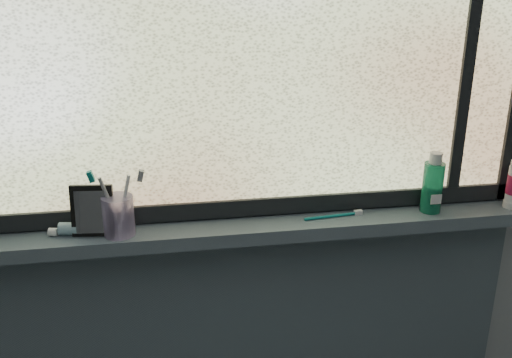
{
  "coord_description": "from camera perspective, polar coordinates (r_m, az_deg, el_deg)",
  "views": [
    {
      "loc": [
        -0.26,
        -0.23,
        1.7
      ],
      "look_at": [
        -0.05,
        1.05,
        1.22
      ],
      "focal_mm": 40.0,
      "sensor_mm": 36.0,
      "label": 1
    }
  ],
  "objects": [
    {
      "name": "windowsill",
      "position": [
        1.64,
        0.54,
        -4.94
      ],
      "size": [
        1.62,
        0.14,
        0.04
      ],
      "primitive_type": "cube",
      "color": "#4D5C67",
      "rests_on": "wall_back"
    },
    {
      "name": "mouthwash_bottle",
      "position": [
        1.75,
        17.27,
        -0.33
      ],
      "size": [
        0.08,
        0.08,
        0.15
      ],
      "primitive_type": "cylinder",
      "rotation": [
        0.0,
        0.0,
        -0.34
      ],
      "color": "#1C9466",
      "rests_on": "windowsill"
    },
    {
      "name": "toothpaste_tube",
      "position": [
        1.63,
        -17.27,
        -4.71
      ],
      "size": [
        0.2,
        0.08,
        0.04
      ],
      "primitive_type": null,
      "rotation": [
        0.0,
        0.0,
        -0.22
      ],
      "color": "silver",
      "rests_on": "windowsill"
    },
    {
      "name": "frame_mullion",
      "position": [
        1.74,
        20.69,
        13.45
      ],
      "size": [
        0.03,
        0.03,
        1.0
      ],
      "primitive_type": "cube",
      "color": "black",
      "rests_on": "wall_back"
    },
    {
      "name": "window_pane",
      "position": [
        1.55,
        0.27,
        13.97
      ],
      "size": [
        1.5,
        0.01,
        1.0
      ],
      "primitive_type": "cube",
      "color": "silver",
      "rests_on": "wall_back"
    },
    {
      "name": "toothbrush_cup",
      "position": [
        1.58,
        -13.59,
        -3.59
      ],
      "size": [
        0.09,
        0.09,
        0.11
      ],
      "primitive_type": "cylinder",
      "rotation": [
        0.0,
        0.0,
        0.02
      ],
      "color": "#C3ADE6",
      "rests_on": "windowsill"
    },
    {
      "name": "vanity_mirror",
      "position": [
        1.59,
        -16.05,
        -3.06
      ],
      "size": [
        0.12,
        0.07,
        0.14
      ],
      "primitive_type": "cube",
      "rotation": [
        0.0,
        0.0,
        -0.12
      ],
      "color": "black",
      "rests_on": "windowsill"
    },
    {
      "name": "frame_bottom",
      "position": [
        1.67,
        0.26,
        -2.69
      ],
      "size": [
        1.6,
        0.03,
        0.05
      ],
      "primitive_type": "cube",
      "color": "black",
      "rests_on": "windowsill"
    },
    {
      "name": "wall_back",
      "position": [
        1.62,
        0.11,
        4.19
      ],
      "size": [
        3.0,
        0.01,
        2.5
      ],
      "primitive_type": "cube",
      "color": "#9EA3A8",
      "rests_on": "ground"
    },
    {
      "name": "toothbrush_lying",
      "position": [
        1.67,
        7.42,
        -3.66
      ],
      "size": [
        0.2,
        0.04,
        0.01
      ],
      "primitive_type": null,
      "rotation": [
        0.0,
        0.0,
        0.1
      ],
      "color": "#0D7877",
      "rests_on": "windowsill"
    }
  ]
}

